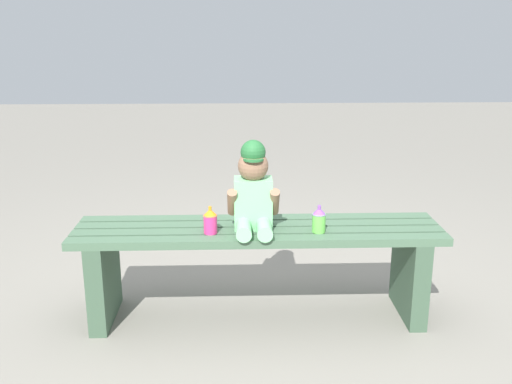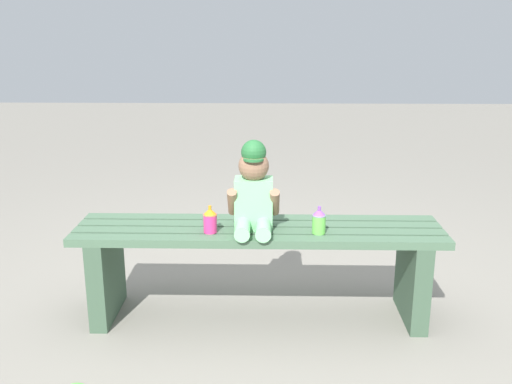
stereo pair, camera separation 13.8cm
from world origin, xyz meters
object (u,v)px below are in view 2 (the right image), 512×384
(child_figure, at_px, (254,191))
(sippy_cup_right, at_px, (319,221))
(park_bench, at_px, (259,256))
(sippy_cup_left, at_px, (210,220))

(child_figure, relative_size, sippy_cup_right, 3.26)
(child_figure, bearing_deg, park_bench, 46.97)
(sippy_cup_left, relative_size, sippy_cup_right, 1.00)
(park_bench, distance_m, sippy_cup_left, 0.30)
(park_bench, bearing_deg, child_figure, -133.03)
(park_bench, height_order, child_figure, child_figure)
(sippy_cup_left, height_order, sippy_cup_right, same)
(child_figure, bearing_deg, sippy_cup_right, -10.42)
(park_bench, relative_size, sippy_cup_right, 13.53)
(sippy_cup_right, bearing_deg, park_bench, 163.83)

